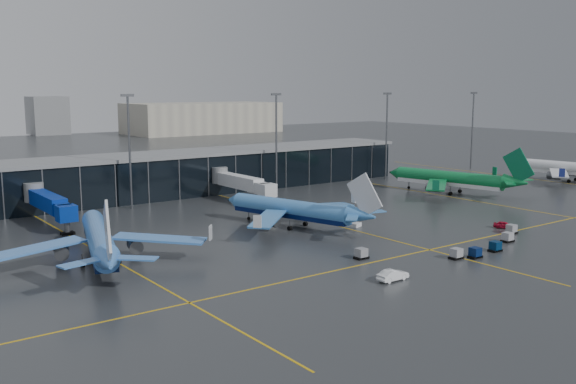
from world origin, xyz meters
TOP-DOWN VIEW (x-y plane):
  - ground at (0.00, 0.00)m, footprint 600.00×600.00m
  - terminal_pier at (0.00, 62.00)m, footprint 142.00×17.00m
  - jet_bridges at (-35.00, 42.99)m, footprint 94.00×27.50m
  - flood_masts at (5.00, 50.00)m, footprint 203.00×0.50m
  - distant_hangars at (49.94, 270.08)m, footprint 260.00×71.00m
  - taxi_lines at (10.00, 10.61)m, footprint 220.00×120.00m
  - airliner_arkefly at (-37.11, 10.35)m, footprint 43.95×47.20m
  - airliner_klm_near at (2.09, 13.31)m, footprint 41.05×44.17m
  - airliner_aer_lingus at (58.99, 21.46)m, footprint 42.45×46.10m
  - airliner_ba at (103.98, 15.49)m, footprint 39.97×43.88m
  - baggage_carts at (15.44, -19.03)m, footprint 36.90×11.95m
  - mobile_airstair at (12.06, 6.54)m, footprint 3.14×3.75m
  - service_van_red at (34.35, -12.46)m, footprint 3.01×4.29m
  - service_van_white at (-7.54, -23.61)m, footprint 4.93×1.74m

SIDE VIEW (x-z plane):
  - ground at x=0.00m, z-range 0.00..0.00m
  - taxi_lines at x=10.00m, z-range 0.00..0.02m
  - service_van_red at x=34.35m, z-range 0.00..1.36m
  - baggage_carts at x=15.44m, z-range -0.09..1.61m
  - mobile_airstair at x=12.06m, z-range -0.95..2.49m
  - service_van_white at x=-7.54m, z-range 0.00..1.62m
  - jet_bridges at x=-35.00m, z-range 0.95..8.15m
  - terminal_pier at x=0.00m, z-range 0.07..10.77m
  - airliner_klm_near at x=2.09m, z-range 0.00..11.31m
  - airliner_ba at x=103.98m, z-range 0.00..11.95m
  - airliner_arkefly at x=-37.11m, z-range 0.00..12.03m
  - airliner_aer_lingus at x=58.99m, z-range 0.00..12.14m
  - distant_hangars at x=49.94m, z-range -2.21..19.79m
  - flood_masts at x=5.00m, z-range 1.06..26.56m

